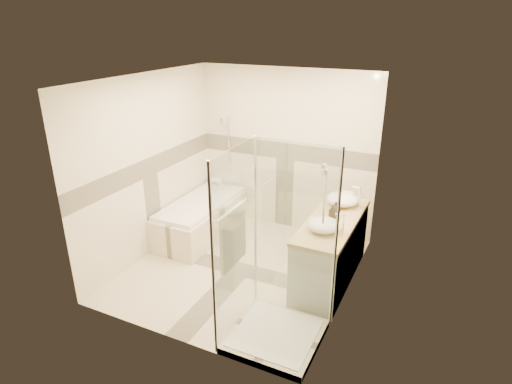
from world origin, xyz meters
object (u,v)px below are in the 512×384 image
at_px(vessel_sink_far, 323,225).
at_px(amenity_bottle_a, 333,211).
at_px(amenity_bottle_b, 336,208).
at_px(bathtub, 201,216).
at_px(vanity, 331,250).
at_px(shower_enclosure, 269,292).
at_px(vessel_sink_near, 342,199).

height_order(vessel_sink_far, amenity_bottle_a, amenity_bottle_a).
bearing_deg(amenity_bottle_b, bathtub, 175.06).
bearing_deg(vessel_sink_far, vanity, 86.71).
bearing_deg(bathtub, shower_enclosure, -41.10).
height_order(vanity, amenity_bottle_b, amenity_bottle_b).
bearing_deg(bathtub, vessel_sink_far, -18.12).
relative_size(vanity, vessel_sink_near, 3.87).
relative_size(bathtub, vanity, 1.05).
bearing_deg(vessel_sink_far, vessel_sink_near, 90.00).
distance_m(shower_enclosure, vessel_sink_far, 1.05).
bearing_deg(bathtub, amenity_bottle_a, -8.40).
height_order(bathtub, amenity_bottle_b, amenity_bottle_b).
distance_m(vessel_sink_far, amenity_bottle_b, 0.51).
height_order(vanity, amenity_bottle_a, amenity_bottle_a).
relative_size(shower_enclosure, vessel_sink_near, 4.88).
bearing_deg(amenity_bottle_a, shower_enclosure, -101.80).
distance_m(bathtub, vanity, 2.18).
xyz_separation_m(vanity, amenity_bottle_a, (-0.02, 0.04, 0.51)).
height_order(vanity, shower_enclosure, shower_enclosure).
bearing_deg(vessel_sink_near, bathtub, -176.62).
xyz_separation_m(bathtub, shower_enclosure, (1.86, -1.62, 0.20)).
relative_size(vessel_sink_near, vessel_sink_far, 1.11).
distance_m(vessel_sink_near, vessel_sink_far, 0.82).
distance_m(vessel_sink_far, amenity_bottle_a, 0.38).
height_order(vanity, vessel_sink_far, vessel_sink_far).
bearing_deg(vanity, amenity_bottle_a, 119.47).
height_order(bathtub, vanity, vanity).
height_order(bathtub, amenity_bottle_a, amenity_bottle_a).
relative_size(bathtub, shower_enclosure, 0.83).
bearing_deg(vanity, bathtub, 170.75).
relative_size(bathtub, amenity_bottle_b, 10.50).
relative_size(bathtub, vessel_sink_far, 4.52).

